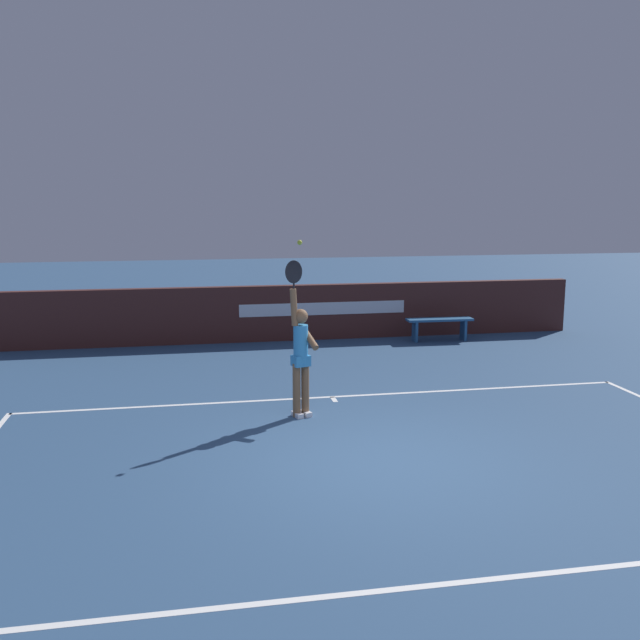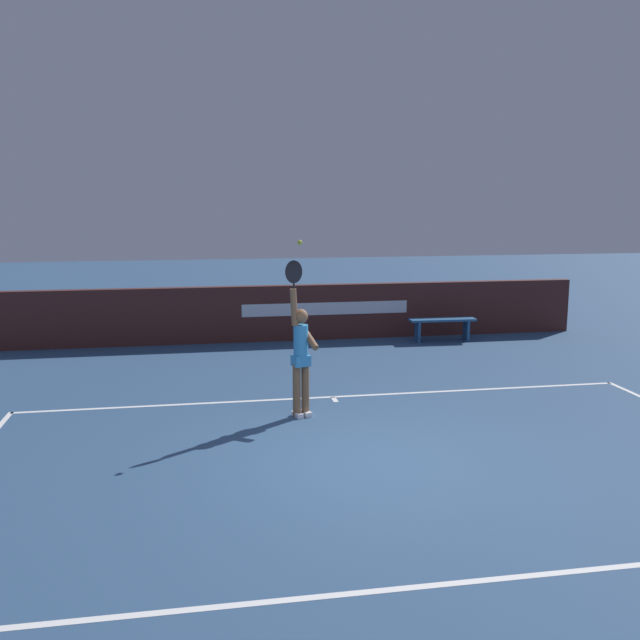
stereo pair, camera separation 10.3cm
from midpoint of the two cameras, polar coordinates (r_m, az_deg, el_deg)
ground_plane at (r=8.99m, az=4.52°, el=-11.44°), size 60.00×60.00×0.00m
court_lines at (r=9.06m, az=4.39°, el=-11.26°), size 10.22×5.87×0.00m
back_wall at (r=16.23m, az=-2.62°, el=0.60°), size 13.74×0.23×1.29m
tennis_player at (r=10.47m, az=-1.87°, el=-2.69°), size 0.49×0.49×2.38m
tennis_ball at (r=10.21m, az=-1.96°, el=6.34°), size 0.07×0.07×0.07m
courtside_bench_near at (r=16.39m, az=9.55°, el=-0.31°), size 1.55×0.41×0.52m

